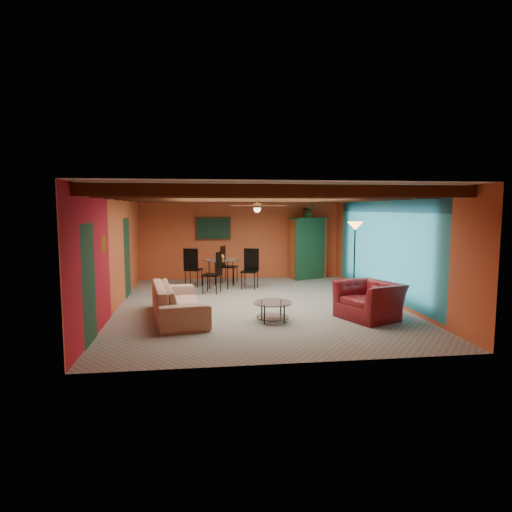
{
  "coord_description": "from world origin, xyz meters",
  "views": [
    {
      "loc": [
        -1.38,
        -10.1,
        2.3
      ],
      "look_at": [
        0.0,
        0.2,
        1.15
      ],
      "focal_mm": 30.37,
      "sensor_mm": 36.0,
      "label": 1
    }
  ],
  "objects": [
    {
      "name": "dining_table",
      "position": [
        -0.73,
        2.37,
        0.58
      ],
      "size": [
        2.86,
        2.86,
        1.15
      ],
      "primitive_type": null,
      "rotation": [
        0.0,
        0.0,
        -0.36
      ],
      "color": "silver",
      "rests_on": "ground"
    },
    {
      "name": "armoire",
      "position": [
        2.2,
        3.7,
        0.97
      ],
      "size": [
        1.23,
        0.92,
        1.94
      ],
      "primitive_type": "cube",
      "rotation": [
        0.0,
        0.0,
        0.38
      ],
      "color": "brown",
      "rests_on": "ground"
    },
    {
      "name": "painting",
      "position": [
        -0.9,
        3.96,
        1.65
      ],
      "size": [
        1.05,
        0.03,
        0.65
      ],
      "primitive_type": "cube",
      "color": "black",
      "rests_on": "wall_back"
    },
    {
      "name": "coffee_table",
      "position": [
        0.11,
        -1.59,
        0.2
      ],
      "size": [
        0.8,
        0.8,
        0.41
      ],
      "primitive_type": null,
      "rotation": [
        0.0,
        0.0,
        -0.01
      ],
      "color": "white",
      "rests_on": "ground"
    },
    {
      "name": "floor_lamp",
      "position": [
        2.65,
        0.65,
        0.98
      ],
      "size": [
        0.5,
        0.5,
        1.96
      ],
      "primitive_type": null,
      "rotation": [
        0.0,
        0.0,
        -0.3
      ],
      "color": "black",
      "rests_on": "ground"
    },
    {
      "name": "ceiling_fan",
      "position": [
        0.0,
        0.0,
        2.36
      ],
      "size": [
        1.5,
        1.5,
        0.44
      ],
      "primitive_type": null,
      "color": "#472614",
      "rests_on": "ceiling"
    },
    {
      "name": "room",
      "position": [
        0.0,
        0.11,
        2.36
      ],
      "size": [
        6.52,
        8.01,
        2.71
      ],
      "color": "gray",
      "rests_on": "ground"
    },
    {
      "name": "vase",
      "position": [
        -0.73,
        2.37,
        1.25
      ],
      "size": [
        0.23,
        0.23,
        0.2
      ],
      "primitive_type": "imported",
      "rotation": [
        0.0,
        0.0,
        -0.24
      ],
      "color": "orange",
      "rests_on": "dining_table"
    },
    {
      "name": "armchair",
      "position": [
        2.14,
        -1.64,
        0.38
      ],
      "size": [
        1.41,
        1.49,
        0.77
      ],
      "primitive_type": "imported",
      "rotation": [
        0.0,
        0.0,
        -1.17
      ],
      "color": "maroon",
      "rests_on": "ground"
    },
    {
      "name": "potted_plant",
      "position": [
        2.2,
        3.7,
        2.19
      ],
      "size": [
        0.45,
        0.39,
        0.49
      ],
      "primitive_type": "imported",
      "rotation": [
        0.0,
        0.0,
        -0.02
      ],
      "color": "#26661E",
      "rests_on": "armoire"
    },
    {
      "name": "sofa",
      "position": [
        -1.81,
        -1.04,
        0.36
      ],
      "size": [
        1.33,
        2.58,
        0.72
      ],
      "primitive_type": "imported",
      "rotation": [
        0.0,
        0.0,
        1.72
      ],
      "color": "#A57E6A",
      "rests_on": "ground"
    }
  ]
}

